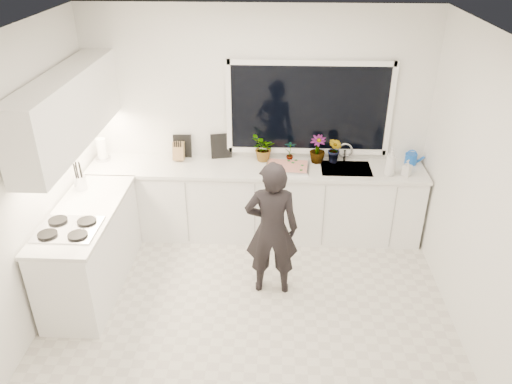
{
  "coord_description": "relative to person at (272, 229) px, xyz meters",
  "views": [
    {
      "loc": [
        0.25,
        -3.83,
        3.45
      ],
      "look_at": [
        0.05,
        0.4,
        1.15
      ],
      "focal_mm": 35.0,
      "sensor_mm": 36.0,
      "label": 1
    }
  ],
  "objects": [
    {
      "name": "floor",
      "position": [
        -0.21,
        -0.38,
        -0.75
      ],
      "size": [
        4.0,
        3.5,
        0.02
      ],
      "primitive_type": "cube",
      "color": "beige",
      "rests_on": "ground"
    },
    {
      "name": "wall_back",
      "position": [
        -0.21,
        1.38,
        0.61
      ],
      "size": [
        4.0,
        0.02,
        2.7
      ],
      "primitive_type": "cube",
      "color": "white",
      "rests_on": "ground"
    },
    {
      "name": "wall_left",
      "position": [
        -2.22,
        -0.38,
        0.61
      ],
      "size": [
        0.02,
        3.5,
        2.7
      ],
      "primitive_type": "cube",
      "color": "white",
      "rests_on": "ground"
    },
    {
      "name": "wall_right",
      "position": [
        1.8,
        -0.38,
        0.61
      ],
      "size": [
        0.02,
        3.5,
        2.7
      ],
      "primitive_type": "cube",
      "color": "white",
      "rests_on": "ground"
    },
    {
      "name": "ceiling",
      "position": [
        -0.21,
        -0.38,
        1.97
      ],
      "size": [
        4.0,
        3.5,
        0.02
      ],
      "primitive_type": "cube",
      "color": "white",
      "rests_on": "wall_back"
    },
    {
      "name": "window",
      "position": [
        0.39,
        1.35,
        0.81
      ],
      "size": [
        1.8,
        0.02,
        1.0
      ],
      "primitive_type": "cube",
      "color": "black",
      "rests_on": "wall_back"
    },
    {
      "name": "base_cabinets_back",
      "position": [
        -0.21,
        1.07,
        -0.3
      ],
      "size": [
        3.92,
        0.58,
        0.88
      ],
      "primitive_type": "cube",
      "color": "white",
      "rests_on": "floor"
    },
    {
      "name": "base_cabinets_left",
      "position": [
        -1.88,
        -0.03,
        -0.3
      ],
      "size": [
        0.58,
        1.6,
        0.88
      ],
      "primitive_type": "cube",
      "color": "white",
      "rests_on": "floor"
    },
    {
      "name": "countertop_back",
      "position": [
        -0.21,
        1.06,
        0.16
      ],
      "size": [
        3.94,
        0.62,
        0.04
      ],
      "primitive_type": "cube",
      "color": "silver",
      "rests_on": "base_cabinets_back"
    },
    {
      "name": "countertop_left",
      "position": [
        -1.88,
        -0.03,
        0.16
      ],
      "size": [
        0.62,
        1.6,
        0.04
      ],
      "primitive_type": "cube",
      "color": "silver",
      "rests_on": "base_cabinets_left"
    },
    {
      "name": "upper_cabinets",
      "position": [
        -2.0,
        0.32,
        1.11
      ],
      "size": [
        0.34,
        2.1,
        0.7
      ],
      "primitive_type": "cube",
      "color": "white",
      "rests_on": "wall_left"
    },
    {
      "name": "sink",
      "position": [
        0.84,
        1.07,
        0.13
      ],
      "size": [
        0.58,
        0.42,
        0.14
      ],
      "primitive_type": "cube",
      "color": "silver",
      "rests_on": "countertop_back"
    },
    {
      "name": "faucet",
      "position": [
        0.84,
        1.27,
        0.29
      ],
      "size": [
        0.03,
        0.03,
        0.22
      ],
      "primitive_type": "cylinder",
      "color": "silver",
      "rests_on": "countertop_back"
    },
    {
      "name": "stovetop",
      "position": [
        -1.9,
        -0.38,
        0.19
      ],
      "size": [
        0.56,
        0.48,
        0.03
      ],
      "primitive_type": "cube",
      "color": "black",
      "rests_on": "countertop_left"
    },
    {
      "name": "person",
      "position": [
        0.0,
        0.0,
        0.0
      ],
      "size": [
        0.55,
        0.37,
        1.48
      ],
      "primitive_type": "imported",
      "rotation": [
        0.0,
        0.0,
        3.16
      ],
      "color": "black",
      "rests_on": "floor"
    },
    {
      "name": "pizza_tray",
      "position": [
        0.16,
        1.04,
        0.19
      ],
      "size": [
        0.53,
        0.41,
        0.03
      ],
      "primitive_type": "cube",
      "rotation": [
        0.0,
        0.0,
        -0.08
      ],
      "color": "silver",
      "rests_on": "countertop_back"
    },
    {
      "name": "pizza",
      "position": [
        0.16,
        1.04,
        0.21
      ],
      "size": [
        0.48,
        0.36,
        0.01
      ],
      "primitive_type": "cube",
      "rotation": [
        0.0,
        0.0,
        -0.08
      ],
      "color": "#AE171F",
      "rests_on": "pizza_tray"
    },
    {
      "name": "watering_can",
      "position": [
        1.62,
        1.23,
        0.24
      ],
      "size": [
        0.15,
        0.15,
        0.13
      ],
      "primitive_type": "cylinder",
      "rotation": [
        0.0,
        0.0,
        0.07
      ],
      "color": "blue",
      "rests_on": "countertop_back"
    },
    {
      "name": "paper_towel_roll",
      "position": [
        -2.06,
        1.17,
        0.31
      ],
      "size": [
        0.14,
        0.14,
        0.26
      ],
      "primitive_type": "cylinder",
      "rotation": [
        0.0,
        0.0,
        0.31
      ],
      "color": "white",
      "rests_on": "countertop_back"
    },
    {
      "name": "knife_block",
      "position": [
        -1.14,
        1.21,
        0.29
      ],
      "size": [
        0.13,
        0.1,
        0.22
      ],
      "primitive_type": "cube",
      "rotation": [
        0.0,
        0.0,
        -0.02
      ],
      "color": "#977346",
      "rests_on": "countertop_back"
    },
    {
      "name": "utensil_crock",
      "position": [
        -2.06,
        0.42,
        0.26
      ],
      "size": [
        0.17,
        0.17,
        0.16
      ],
      "primitive_type": "cylinder",
      "rotation": [
        0.0,
        0.0,
        -0.37
      ],
      "color": "#B9B8BD",
      "rests_on": "countertop_left"
    },
    {
      "name": "picture_frame_large",
      "position": [
        -1.11,
        1.31,
        0.32
      ],
      "size": [
        0.22,
        0.03,
        0.28
      ],
      "primitive_type": "cube",
      "rotation": [
        0.0,
        0.0,
        0.04
      ],
      "color": "black",
      "rests_on": "countertop_back"
    },
    {
      "name": "picture_frame_small",
      "position": [
        -0.64,
        1.31,
        0.33
      ],
      "size": [
        0.25,
        0.07,
        0.3
      ],
      "primitive_type": "cube",
      "rotation": [
        0.0,
        0.0,
        0.22
      ],
      "color": "black",
      "rests_on": "countertop_back"
    },
    {
      "name": "herb_plants",
      "position": [
        0.19,
        1.23,
        0.34
      ],
      "size": [
        1.1,
        0.33,
        0.33
      ],
      "color": "#26662D",
      "rests_on": "countertop_back"
    },
    {
      "name": "soap_bottles",
      "position": [
        1.35,
        0.92,
        0.33
      ],
      "size": [
        0.31,
        0.13,
        0.32
      ],
      "color": "#D8BF66",
      "rests_on": "countertop_back"
    }
  ]
}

